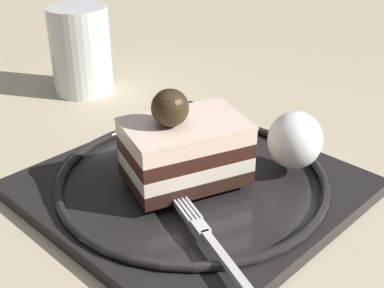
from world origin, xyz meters
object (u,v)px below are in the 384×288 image
at_px(whipped_cream_dollop, 295,140).
at_px(drink_glass_near, 81,55).
at_px(dessert_plate, 192,184).
at_px(cake_slice, 184,148).
at_px(fork, 210,240).

height_order(whipped_cream_dollop, drink_glass_near, drink_glass_near).
height_order(dessert_plate, whipped_cream_dollop, whipped_cream_dollop).
xyz_separation_m(whipped_cream_dollop, drink_glass_near, (-0.32, 0.04, 0.00)).
height_order(cake_slice, whipped_cream_dollop, cake_slice).
relative_size(dessert_plate, cake_slice, 2.35).
bearing_deg(fork, cake_slice, 139.87).
height_order(dessert_plate, fork, fork).
distance_m(cake_slice, whipped_cream_dollop, 0.10).
relative_size(whipped_cream_dollop, fork, 0.49).
xyz_separation_m(fork, drink_glass_near, (-0.32, 0.17, 0.02)).
relative_size(cake_slice, whipped_cream_dollop, 2.30).
relative_size(dessert_plate, whipped_cream_dollop, 5.40).
bearing_deg(cake_slice, dessert_plate, 82.82).
distance_m(dessert_plate, cake_slice, 0.04).
bearing_deg(drink_glass_near, whipped_cream_dollop, -6.95).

